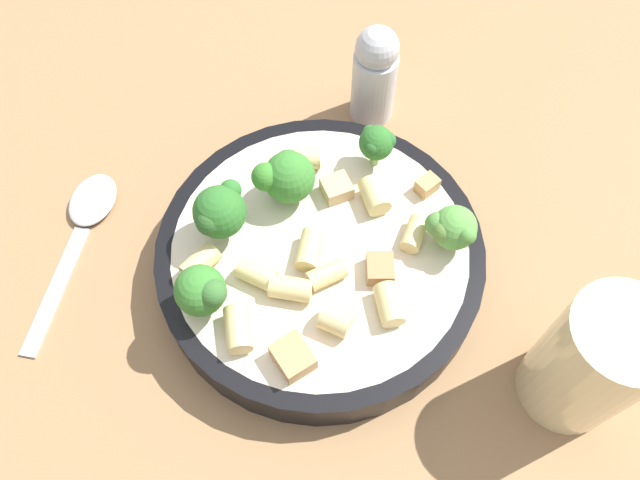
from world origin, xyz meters
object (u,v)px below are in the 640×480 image
broccoli_floret_1 (219,212)px  spoon (84,222)px  rigatoni_7 (291,288)px  pepper_shaker (375,74)px  broccoli_floret_4 (286,176)px  broccoli_floret_0 (377,143)px  rigatoni_0 (392,302)px  chicken_chunk_0 (427,185)px  rigatoni_9 (200,262)px  rigatoni_3 (305,246)px  rigatoni_4 (373,195)px  pasta_bowl (320,257)px  rigatoni_2 (257,274)px  rigatoni_8 (414,234)px  drinking_glass (587,366)px  rigatoni_6 (304,159)px  rigatoni_10 (336,320)px  rigatoni_5 (238,329)px  broccoli_floret_2 (452,228)px  broccoli_floret_3 (203,291)px  chicken_chunk_2 (337,188)px  rigatoni_1 (326,275)px  chicken_chunk_1 (293,357)px  chicken_chunk_3 (380,269)px

broccoli_floret_1 → spoon: size_ratio=0.33×
rigatoni_7 → pepper_shaker: 0.20m
broccoli_floret_4 → rigatoni_7: broccoli_floret_4 is taller
broccoli_floret_0 → rigatoni_0: broccoli_floret_0 is taller
rigatoni_7 → chicken_chunk_0: bearing=-92.8°
rigatoni_9 → spoon: 0.12m
broccoli_floret_0 → rigatoni_9: (0.02, 0.15, -0.02)m
rigatoni_3 → pepper_shaker: size_ratio=0.31×
broccoli_floret_4 → rigatoni_4: bearing=-139.2°
rigatoni_0 → rigatoni_3: (0.07, 0.01, 0.00)m
pasta_bowl → rigatoni_2: rigatoni_2 is taller
rigatoni_8 → drinking_glass: size_ratio=0.24×
rigatoni_0 → rigatoni_3: size_ratio=0.98×
rigatoni_3 → rigatoni_9: 0.07m
broccoli_floret_1 → broccoli_floret_4: bearing=-96.5°
drinking_glass → chicken_chunk_0: bearing=-11.8°
rigatoni_6 → rigatoni_8: 0.10m
rigatoni_8 → rigatoni_10: (-0.01, 0.09, 0.00)m
drinking_glass → rigatoni_9: bearing=29.7°
rigatoni_5 → rigatoni_2: bearing=-57.9°
broccoli_floret_2 → rigatoni_5: size_ratio=1.24×
broccoli_floret_2 → rigatoni_9: (0.11, 0.14, -0.01)m
broccoli_floret_3 → broccoli_floret_2: bearing=-117.2°
rigatoni_3 → chicken_chunk_2: size_ratio=1.37×
rigatoni_1 → chicken_chunk_2: size_ratio=1.28×
chicken_chunk_0 → spoon: chicken_chunk_0 is taller
broccoli_floret_1 → chicken_chunk_0: (-0.08, -0.13, -0.02)m
rigatoni_3 → chicken_chunk_2: 0.06m
rigatoni_4 → rigatoni_7: size_ratio=0.90×
rigatoni_6 → broccoli_floret_1: bearing=93.1°
chicken_chunk_1 → pasta_bowl: bearing=-55.2°
broccoli_floret_2 → rigatoni_4: 0.06m
broccoli_floret_2 → rigatoni_2: (0.07, 0.12, -0.01)m
broccoli_floret_1 → rigatoni_5: bearing=147.9°
broccoli_floret_1 → chicken_chunk_3: size_ratio=2.17×
broccoli_floret_1 → rigatoni_0: 0.13m
chicken_chunk_1 → chicken_chunk_2: 0.13m
rigatoni_5 → rigatoni_3: bearing=-78.1°
pepper_shaker → spoon: size_ratio=0.65×
rigatoni_7 → chicken_chunk_2: bearing=-64.6°
rigatoni_5 → broccoli_floret_4: bearing=-58.2°
rigatoni_3 → rigatoni_10: size_ratio=1.40×
rigatoni_5 → pasta_bowl: bearing=-82.7°
rigatoni_1 → pepper_shaker: pepper_shaker is taller
rigatoni_3 → rigatoni_5: (-0.02, 0.07, 0.00)m
pasta_bowl → broccoli_floret_4: size_ratio=5.57×
chicken_chunk_2 → chicken_chunk_0: bearing=-131.3°
rigatoni_4 → rigatoni_5: bearing=94.9°
rigatoni_4 → rigatoni_8: size_ratio=1.00×
broccoli_floret_2 → rigatoni_2: size_ratio=1.40×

